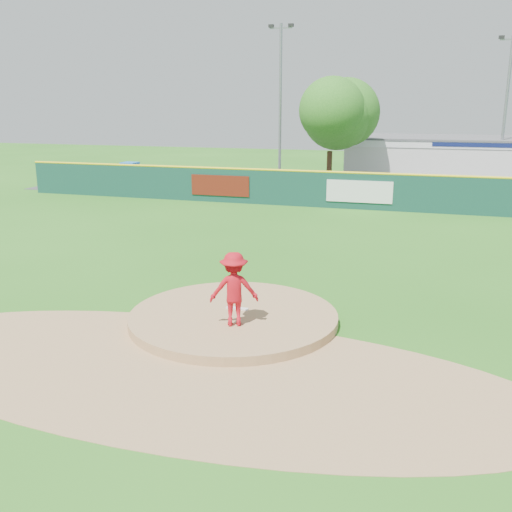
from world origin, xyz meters
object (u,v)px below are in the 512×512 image
(van, at_px, (427,186))
(light_pole_right, at_px, (506,106))
(playground_slide, at_px, (130,174))
(pitcher, at_px, (234,289))
(pool_building_grp, at_px, (452,159))
(light_pole_left, at_px, (280,98))
(deciduous_tree, at_px, (331,121))

(van, relative_size, light_pole_right, 0.55)
(playground_slide, bearing_deg, pitcher, -55.52)
(pool_building_grp, distance_m, light_pole_left, 13.72)
(pitcher, distance_m, light_pole_right, 31.32)
(van, bearing_deg, pitcher, 177.18)
(playground_slide, bearing_deg, van, 0.35)
(playground_slide, bearing_deg, light_pole_left, 22.29)
(playground_slide, relative_size, light_pole_left, 0.27)
(van, distance_m, deciduous_tree, 7.72)
(van, relative_size, playground_slide, 1.84)
(light_pole_left, distance_m, light_pole_right, 15.14)
(pitcher, xyz_separation_m, light_pole_right, (8.70, 29.77, 4.36))
(pitcher, bearing_deg, van, -120.83)
(pitcher, bearing_deg, playground_slide, -76.48)
(pool_building_grp, height_order, playground_slide, pool_building_grp)
(playground_slide, distance_m, light_pole_left, 11.97)
(deciduous_tree, bearing_deg, pool_building_grp, 41.16)
(light_pole_left, xyz_separation_m, light_pole_right, (15.00, 2.00, -0.51))
(pitcher, xyz_separation_m, light_pole_left, (-6.30, 27.77, 4.87))
(pool_building_grp, bearing_deg, playground_slide, -157.54)
(van, bearing_deg, light_pole_right, -30.37)
(light_pole_left, bearing_deg, pool_building_grp, 22.60)
(pool_building_grp, height_order, light_pole_right, light_pole_right)
(pitcher, xyz_separation_m, deciduous_tree, (-2.30, 25.77, 3.37))
(van, bearing_deg, light_pole_left, 76.25)
(pool_building_grp, relative_size, deciduous_tree, 2.07)
(deciduous_tree, height_order, light_pole_right, light_pole_right)
(pitcher, bearing_deg, deciduous_tree, -105.86)
(light_pole_left, bearing_deg, playground_slide, -157.71)
(light_pole_right, bearing_deg, playground_slide, -166.30)
(pitcher, height_order, playground_slide, pitcher)
(pitcher, bearing_deg, light_pole_right, -127.25)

